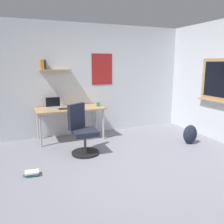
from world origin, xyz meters
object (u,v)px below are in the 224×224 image
at_px(desk, 70,111).
at_px(book_stack_on_floor, 32,173).
at_px(office_chair, 82,133).
at_px(laptop, 54,105).
at_px(computer_mouse, 80,107).
at_px(backpack, 190,134).
at_px(coffee_mug, 98,104).
at_px(keyboard, 67,108).

relative_size(desk, book_stack_on_floor, 6.11).
distance_m(office_chair, laptop, 1.20).
bearing_deg(computer_mouse, backpack, -29.38).
xyz_separation_m(desk, coffee_mug, (0.64, -0.03, 0.11)).
bearing_deg(laptop, computer_mouse, -23.77).
xyz_separation_m(office_chair, keyboard, (-0.09, 0.84, 0.32)).
height_order(laptop, computer_mouse, laptop).
bearing_deg(computer_mouse, coffee_mug, 6.51).
bearing_deg(desk, backpack, -28.75).
distance_m(office_chair, computer_mouse, 0.93).
distance_m(desk, office_chair, 0.96).
relative_size(laptop, computer_mouse, 2.98).
relative_size(laptop, backpack, 0.76).
height_order(desk, laptop, laptop).
bearing_deg(book_stack_on_floor, backpack, 4.51).
distance_m(keyboard, book_stack_on_floor, 1.82).
xyz_separation_m(keyboard, book_stack_on_floor, (-0.88, -1.43, -0.70)).
distance_m(office_chair, coffee_mug, 1.15).
xyz_separation_m(laptop, backpack, (2.63, -1.41, -0.57)).
relative_size(laptop, coffee_mug, 3.37).
relative_size(office_chair, coffee_mug, 10.33).
height_order(desk, coffee_mug, coffee_mug).
bearing_deg(office_chair, computer_mouse, 77.52).
relative_size(desk, laptop, 4.80).
relative_size(office_chair, computer_mouse, 9.13).
distance_m(laptop, computer_mouse, 0.59).
relative_size(keyboard, coffee_mug, 4.02).
distance_m(computer_mouse, coffee_mug, 0.44).
relative_size(desk, computer_mouse, 14.30).
bearing_deg(office_chair, keyboard, 96.33).
xyz_separation_m(office_chair, laptop, (-0.35, 1.08, 0.37)).
bearing_deg(backpack, laptop, 151.73).
distance_m(computer_mouse, book_stack_on_floor, 1.97).
relative_size(desk, office_chair, 1.57).
bearing_deg(keyboard, coffee_mug, 3.98).
bearing_deg(office_chair, backpack, -8.33).
height_order(keyboard, book_stack_on_floor, keyboard).
height_order(desk, book_stack_on_floor, desk).
bearing_deg(computer_mouse, desk, 158.11).
xyz_separation_m(desk, backpack, (2.30, -1.26, -0.45)).
distance_m(office_chair, backpack, 2.31).
xyz_separation_m(office_chair, book_stack_on_floor, (-0.97, -0.59, -0.37)).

